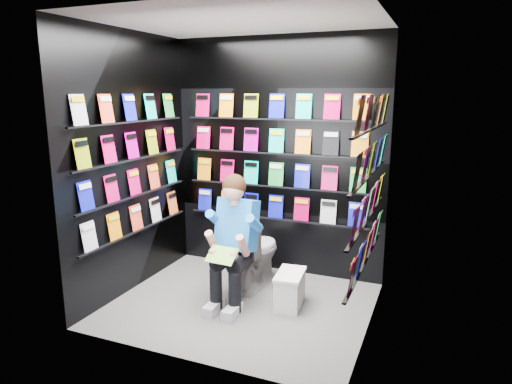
% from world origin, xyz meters
% --- Properties ---
extents(floor, '(2.40, 2.40, 0.00)m').
position_xyz_m(floor, '(0.00, 0.00, 0.00)').
color(floor, '#5F5F5D').
rests_on(floor, ground).
extents(ceiling, '(2.40, 2.40, 0.00)m').
position_xyz_m(ceiling, '(0.00, 0.00, 2.60)').
color(ceiling, white).
rests_on(ceiling, floor).
extents(wall_back, '(2.40, 0.04, 2.60)m').
position_xyz_m(wall_back, '(0.00, 1.00, 1.30)').
color(wall_back, black).
rests_on(wall_back, floor).
extents(wall_front, '(2.40, 0.04, 2.60)m').
position_xyz_m(wall_front, '(0.00, -1.00, 1.30)').
color(wall_front, black).
rests_on(wall_front, floor).
extents(wall_left, '(0.04, 2.00, 2.60)m').
position_xyz_m(wall_left, '(-1.20, 0.00, 1.30)').
color(wall_left, black).
rests_on(wall_left, floor).
extents(wall_right, '(0.04, 2.00, 2.60)m').
position_xyz_m(wall_right, '(1.20, 0.00, 1.30)').
color(wall_right, black).
rests_on(wall_right, floor).
extents(comics_back, '(2.10, 0.06, 1.37)m').
position_xyz_m(comics_back, '(0.00, 0.97, 1.31)').
color(comics_back, '#F34B2B').
rests_on(comics_back, wall_back).
extents(comics_left, '(0.06, 1.70, 1.37)m').
position_xyz_m(comics_left, '(-1.17, 0.00, 1.31)').
color(comics_left, '#F34B2B').
rests_on(comics_left, wall_left).
extents(comics_right, '(0.06, 1.70, 1.37)m').
position_xyz_m(comics_right, '(1.17, 0.00, 1.31)').
color(comics_right, '#F34B2B').
rests_on(comics_right, wall_right).
extents(toilet, '(0.47, 0.78, 0.73)m').
position_xyz_m(toilet, '(-0.07, 0.48, 0.37)').
color(toilet, white).
rests_on(toilet, floor).
extents(longbox, '(0.27, 0.43, 0.30)m').
position_xyz_m(longbox, '(0.44, 0.17, 0.15)').
color(longbox, white).
rests_on(longbox, floor).
extents(longbox_lid, '(0.29, 0.45, 0.03)m').
position_xyz_m(longbox_lid, '(0.44, 0.17, 0.32)').
color(longbox_lid, white).
rests_on(longbox_lid, longbox).
extents(reader, '(0.55, 0.77, 1.36)m').
position_xyz_m(reader, '(-0.07, 0.10, 0.76)').
color(reader, blue).
rests_on(reader, toilet).
extents(held_comic, '(0.28, 0.18, 0.12)m').
position_xyz_m(held_comic, '(-0.07, -0.25, 0.58)').
color(held_comic, '#2D9C58').
rests_on(held_comic, reader).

